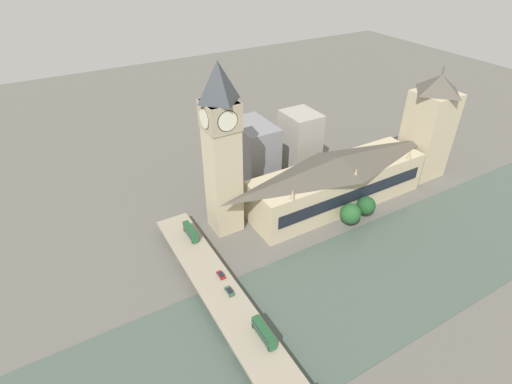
{
  "coord_description": "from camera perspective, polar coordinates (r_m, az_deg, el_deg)",
  "views": [
    {
      "loc": [
        -106.12,
        107.92,
        115.38
      ],
      "look_at": [
        19.07,
        35.14,
        18.4
      ],
      "focal_mm": 28.0,
      "sensor_mm": 36.0,
      "label": 1
    }
  ],
  "objects": [
    {
      "name": "city_block_center",
      "position": [
        221.12,
        6.26,
        7.13
      ],
      "size": [
        19.93,
        16.88,
        33.65
      ],
      "color": "#A39E93",
      "rests_on": "ground_plane"
    },
    {
      "name": "victoria_tower",
      "position": [
        230.14,
        23.43,
        8.53
      ],
      "size": [
        19.56,
        19.56,
        59.09
      ],
      "color": "#C1B28E",
      "rests_on": "ground_plane"
    },
    {
      "name": "double_decker_bus_mid",
      "position": [
        134.24,
        1.13,
        -19.41
      ],
      "size": [
        11.7,
        2.63,
        4.8
      ],
      "color": "#235B33",
      "rests_on": "road_bridge"
    },
    {
      "name": "ground_plane",
      "position": [
        190.32,
        12.16,
        -4.41
      ],
      "size": [
        600.0,
        600.0,
        0.0
      ],
      "primitive_type": "plane",
      "color": "#605E56"
    },
    {
      "name": "car_northbound_lead",
      "position": [
        153.94,
        -5.04,
        -11.71
      ],
      "size": [
        4.4,
        1.91,
        1.29
      ],
      "color": "maroon",
      "rests_on": "road_bridge"
    },
    {
      "name": "car_northbound_mid",
      "position": [
        148.1,
        -3.81,
        -13.95
      ],
      "size": [
        4.75,
        1.92,
        1.39
      ],
      "color": "#2D5638",
      "rests_on": "road_bridge"
    },
    {
      "name": "road_bridge",
      "position": [
        138.4,
        -1.19,
        -19.63
      ],
      "size": [
        142.05,
        14.12,
        5.22
      ],
      "color": "gray",
      "rests_on": "ground_plane"
    },
    {
      "name": "city_block_west",
      "position": [
        207.94,
        -0.4,
        5.48
      ],
      "size": [
        27.16,
        17.78,
        33.4
      ],
      "color": "gray",
      "rests_on": "ground_plane"
    },
    {
      "name": "river_water",
      "position": [
        173.77,
        19.4,
        -10.15
      ],
      "size": [
        55.02,
        360.0,
        0.3
      ],
      "primitive_type": "cube",
      "color": "#47564C",
      "rests_on": "ground_plane"
    },
    {
      "name": "tree_embankment_mid",
      "position": [
        193.63,
        15.45,
        -1.87
      ],
      "size": [
        8.81,
        8.81,
        10.75
      ],
      "color": "brown",
      "rests_on": "ground_plane"
    },
    {
      "name": "parliament_hall",
      "position": [
        196.33,
        11.6,
        1.6
      ],
      "size": [
        24.02,
        90.58,
        26.05
      ],
      "color": "#C1B28E",
      "rests_on": "ground_plane"
    },
    {
      "name": "double_decker_bus_lead",
      "position": [
        171.34,
        -9.36,
        -5.58
      ],
      "size": [
        10.99,
        2.58,
        4.85
      ],
      "color": "#235B33",
      "rests_on": "road_bridge"
    },
    {
      "name": "tree_embankment_near",
      "position": [
        186.06,
        13.35,
        -3.04
      ],
      "size": [
        9.52,
        9.52,
        11.35
      ],
      "color": "brown",
      "rests_on": "ground_plane"
    },
    {
      "name": "clock_tower",
      "position": [
        162.88,
        -4.93,
        6.38
      ],
      "size": [
        13.72,
        13.72,
        75.55
      ],
      "color": "#C1B28E",
      "rests_on": "ground_plane"
    }
  ]
}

